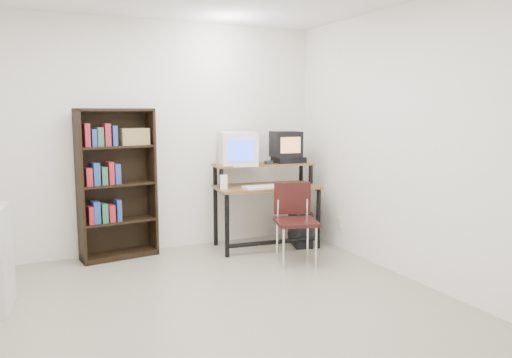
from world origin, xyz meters
name	(u,v)px	position (x,y,z in m)	size (l,w,h in m)	color
floor	(212,312)	(0.00, 0.00, -0.01)	(4.00, 4.00, 0.01)	#A29986
back_wall	(151,138)	(0.00, 2.00, 1.30)	(4.00, 0.01, 2.60)	white
front_wall	(373,187)	(0.00, -2.00, 1.30)	(4.00, 0.01, 2.60)	white
right_wall	(412,143)	(2.00, 0.00, 1.30)	(0.01, 4.00, 2.60)	white
computer_desk	(266,189)	(1.23, 1.57, 0.69)	(1.24, 0.71, 0.98)	brown
crt_monitor	(238,149)	(0.94, 1.71, 1.16)	(0.48, 0.49, 0.39)	white
vcr	(289,160)	(1.56, 1.63, 1.01)	(0.36, 0.26, 0.08)	black
crt_tv	(286,144)	(1.53, 1.64, 1.20)	(0.37, 0.36, 0.31)	black
cd_spindle	(269,163)	(1.29, 1.59, 0.99)	(0.12, 0.12, 0.05)	#26262B
keyboard	(264,187)	(1.14, 1.42, 0.74)	(0.47, 0.21, 0.04)	white
mousepad	(294,186)	(1.54, 1.44, 0.72)	(0.22, 0.18, 0.01)	black
mouse	(293,185)	(1.52, 1.43, 0.74)	(0.10, 0.06, 0.03)	white
desk_speaker	(223,182)	(0.69, 1.54, 0.80)	(0.08, 0.07, 0.17)	white
pc_tower	(300,227)	(1.65, 1.46, 0.21)	(0.20, 0.45, 0.42)	black
school_chair	(295,214)	(1.25, 0.89, 0.52)	(0.52, 0.52, 0.84)	black
bookshelf	(116,181)	(-0.43, 1.85, 0.84)	(0.84, 0.38, 1.63)	black
wall_outlet	(339,223)	(1.99, 1.15, 0.30)	(0.02, 0.08, 0.12)	beige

